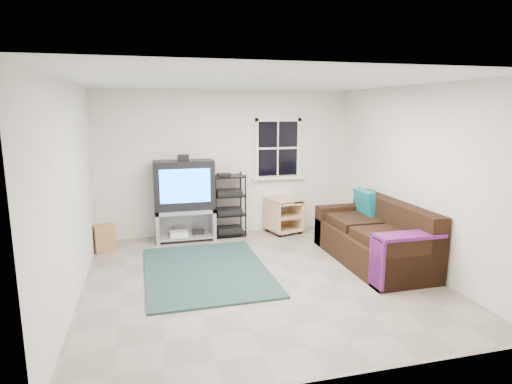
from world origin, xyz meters
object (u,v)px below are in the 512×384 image
object	(u,v)px
tv_unit	(184,194)
av_rack	(229,209)
side_table_right	(283,214)
sofa	(375,239)
side_table_left	(282,214)

from	to	relation	value
tv_unit	av_rack	world-z (taller)	tv_unit
side_table_right	sofa	size ratio (longest dim) A/B	0.28
tv_unit	side_table_right	world-z (taller)	tv_unit
side_table_left	tv_unit	bearing A→B (deg)	-179.21
tv_unit	side_table_right	size ratio (longest dim) A/B	2.47
side_table_right	av_rack	bearing A→B (deg)	178.35
tv_unit	side_table_left	size ratio (longest dim) A/B	2.21
side_table_right	sofa	world-z (taller)	sofa
side_table_right	sofa	xyz separation A→B (m)	(0.83, -1.85, 0.01)
tv_unit	av_rack	size ratio (longest dim) A/B	1.32
av_rack	tv_unit	bearing A→B (deg)	-176.38
tv_unit	av_rack	distance (m)	0.86
tv_unit	av_rack	bearing A→B (deg)	3.62
side_table_left	av_rack	bearing A→B (deg)	178.57
tv_unit	side_table_right	xyz separation A→B (m)	(1.82, 0.02, -0.49)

